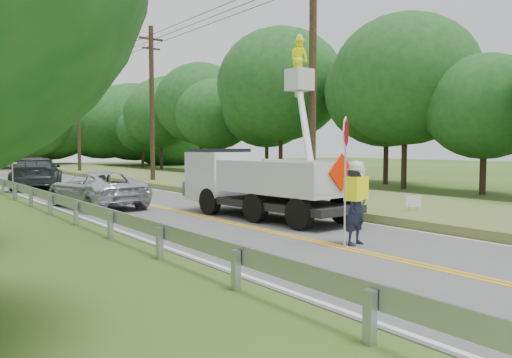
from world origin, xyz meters
TOP-DOWN VIEW (x-y plane):
  - ground at (0.00, 0.00)m, footprint 140.00×140.00m
  - road at (0.00, 14.00)m, footprint 7.20×96.00m
  - guardrail at (-4.02, 14.91)m, footprint 0.18×48.00m
  - utility_poles at (5.00, 17.02)m, footprint 1.60×43.30m
  - tall_grass_verge at (7.10, 14.00)m, footprint 7.00×96.00m
  - treeline_right at (15.56, 24.10)m, footprint 10.83×53.08m
  - treeline_horizon at (2.38, 56.04)m, footprint 56.93×14.90m
  - flagger at (0.49, 2.47)m, footprint 1.17×0.61m
  - bucket_truck at (1.76, 8.58)m, footprint 4.49×6.94m
  - suv_silver at (-2.05, 14.07)m, footprint 2.91×5.41m
  - suv_darkgrey at (-1.75, 25.16)m, footprint 4.34×6.65m
  - stop_sign_permanent at (-4.16, 19.19)m, footprint 0.43×0.22m
  - yard_sign at (5.39, 4.41)m, footprint 0.52×0.25m

SIDE VIEW (x-z plane):
  - ground at x=0.00m, z-range 0.00..0.00m
  - road at x=0.00m, z-range 0.00..0.02m
  - tall_grass_verge at x=7.10m, z-range 0.00..0.30m
  - guardrail at x=-4.02m, z-range 0.17..0.94m
  - yard_sign at x=5.39m, z-range 0.18..0.99m
  - suv_silver at x=-2.05m, z-range 0.02..1.46m
  - suv_darkgrey at x=-1.75m, z-range 0.02..1.81m
  - flagger at x=0.49m, z-range -0.44..2.73m
  - stop_sign_permanent at x=-4.16m, z-range 0.32..2.48m
  - bucket_truck at x=1.76m, z-range -1.80..4.85m
  - utility_poles at x=5.00m, z-range 0.27..10.27m
  - treeline_horizon at x=2.38m, z-range -0.50..11.50m
  - treeline_right at x=15.56m, z-range 0.38..11.58m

